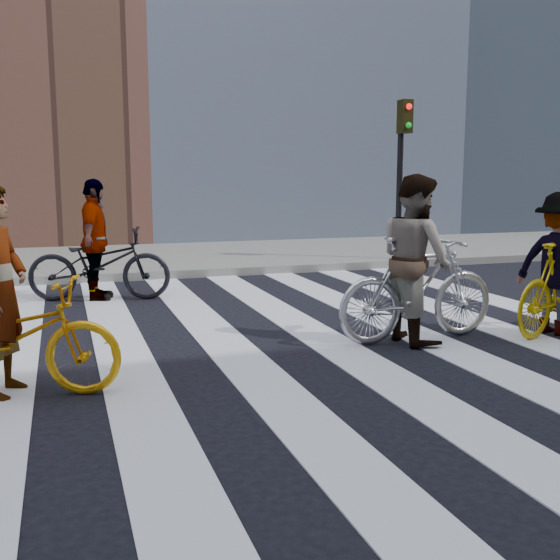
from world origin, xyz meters
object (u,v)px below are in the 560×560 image
traffic_signal (402,154)px  bike_silver_mid (418,289)px  rider_right (559,264)px  rider_mid (415,259)px  rider_rear (95,240)px  bike_dark_rear (99,264)px  bike_yellow_left (9,337)px

traffic_signal → bike_silver_mid: (-2.88, -5.65, -1.69)m
traffic_signal → rider_right: 6.15m
rider_mid → rider_rear: rider_mid is taller
traffic_signal → bike_dark_rear: bearing=-161.9°
rider_mid → traffic_signal: bearing=-30.1°
traffic_signal → rider_right: size_ratio=2.02×
bike_yellow_left → bike_silver_mid: bearing=-64.4°
rider_mid → rider_right: 1.78m
rider_right → rider_rear: 6.30m
rider_rear → rider_mid: bearing=-126.3°
bike_yellow_left → rider_mid: 4.18m
traffic_signal → rider_rear: (-6.13, -1.99, -1.39)m
bike_silver_mid → rider_rear: (-3.26, 3.66, 0.31)m
bike_yellow_left → rider_mid: (4.13, 0.53, 0.43)m
bike_silver_mid → rider_mid: rider_mid is taller
traffic_signal → bike_silver_mid: bearing=-117.0°
rider_mid → bike_yellow_left: bearing=94.5°
bike_silver_mid → bike_yellow_left: bearing=94.5°
bike_yellow_left → rider_right: bearing=-68.6°
rider_rear → bike_yellow_left: bearing=-179.9°
bike_yellow_left → bike_dark_rear: size_ratio=0.91×
bike_dark_rear → bike_yellow_left: bearing=179.4°
rider_right → bike_dark_rear: bearing=31.5°
traffic_signal → rider_right: (-1.16, -5.86, -1.46)m
rider_rear → bike_silver_mid: bearing=-125.9°
bike_dark_rear → rider_right: size_ratio=1.25×
bike_yellow_left → rider_right: rider_right is taller
traffic_signal → rider_right: bearing=-101.2°
rider_right → rider_rear: (-4.97, 3.87, 0.07)m
bike_yellow_left → bike_dark_rear: bearing=5.3°
bike_dark_rear → rider_right: bearing=-115.8°
rider_mid → rider_rear: 4.86m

